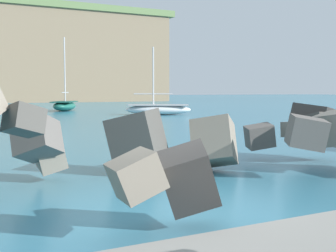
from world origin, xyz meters
name	(u,v)px	position (x,y,z in m)	size (l,w,h in m)	color
ground_plane	(170,213)	(0.00, 0.00, 0.00)	(400.00, 400.00, 0.00)	teal
breakwater_jetty	(177,131)	(0.70, 1.04, 1.25)	(31.83, 6.39, 2.84)	#4C4944
boat_near_left	(158,109)	(13.58, 27.53, 0.49)	(5.69, 4.26, 5.68)	white
boat_mid_centre	(65,105)	(8.67, 38.88, 0.55)	(4.07, 5.22, 7.42)	#1E6656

